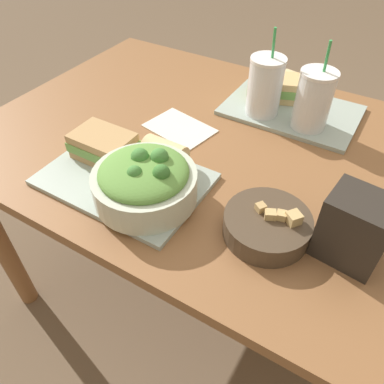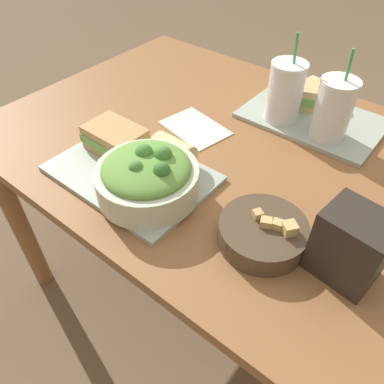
{
  "view_description": "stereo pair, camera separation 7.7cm",
  "coord_description": "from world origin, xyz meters",
  "px_view_note": "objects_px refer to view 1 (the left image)",
  "views": [
    {
      "loc": [
        0.35,
        -0.73,
        1.29
      ],
      "look_at": [
        0.05,
        -0.25,
        0.76
      ],
      "focal_mm": 35.0,
      "sensor_mm": 36.0,
      "label": 1
    },
    {
      "loc": [
        0.41,
        -0.68,
        1.29
      ],
      "look_at": [
        0.05,
        -0.25,
        0.76
      ],
      "focal_mm": 35.0,
      "sensor_mm": 36.0,
      "label": 2
    }
  ],
  "objects_px": {
    "baguette_far": "(295,84)",
    "napkin_folded": "(179,129)",
    "baguette_near": "(165,153)",
    "sandwich_far": "(273,87)",
    "drink_cup_red": "(313,102)",
    "drink_cup_dark": "(265,88)",
    "sandwich_near": "(104,146)",
    "soup_bowl": "(267,225)",
    "chip_bag": "(355,229)",
    "salad_bowl": "(145,181)"
  },
  "relations": [
    {
      "from": "chip_bag",
      "to": "drink_cup_red",
      "type": "bearing_deg",
      "value": 124.86
    },
    {
      "from": "sandwich_near",
      "to": "sandwich_far",
      "type": "bearing_deg",
      "value": 63.76
    },
    {
      "from": "salad_bowl",
      "to": "drink_cup_red",
      "type": "height_order",
      "value": "drink_cup_red"
    },
    {
      "from": "chip_bag",
      "to": "napkin_folded",
      "type": "bearing_deg",
      "value": 165.71
    },
    {
      "from": "soup_bowl",
      "to": "napkin_folded",
      "type": "distance_m",
      "value": 0.42
    },
    {
      "from": "sandwich_near",
      "to": "napkin_folded",
      "type": "distance_m",
      "value": 0.23
    },
    {
      "from": "drink_cup_dark",
      "to": "napkin_folded",
      "type": "xyz_separation_m",
      "value": [
        -0.17,
        -0.18,
        -0.09
      ]
    },
    {
      "from": "soup_bowl",
      "to": "sandwich_far",
      "type": "height_order",
      "value": "sandwich_far"
    },
    {
      "from": "salad_bowl",
      "to": "baguette_near",
      "type": "xyz_separation_m",
      "value": [
        -0.03,
        0.12,
        -0.02
      ]
    },
    {
      "from": "salad_bowl",
      "to": "sandwich_near",
      "type": "bearing_deg",
      "value": 159.08
    },
    {
      "from": "soup_bowl",
      "to": "napkin_folded",
      "type": "bearing_deg",
      "value": 147.41
    },
    {
      "from": "baguette_near",
      "to": "drink_cup_red",
      "type": "height_order",
      "value": "drink_cup_red"
    },
    {
      "from": "soup_bowl",
      "to": "baguette_near",
      "type": "xyz_separation_m",
      "value": [
        -0.29,
        0.07,
        0.02
      ]
    },
    {
      "from": "baguette_far",
      "to": "baguette_near",
      "type": "bearing_deg",
      "value": 177.95
    },
    {
      "from": "soup_bowl",
      "to": "chip_bag",
      "type": "relative_size",
      "value": 1.23
    },
    {
      "from": "baguette_far",
      "to": "drink_cup_red",
      "type": "relative_size",
      "value": 0.4
    },
    {
      "from": "drink_cup_red",
      "to": "chip_bag",
      "type": "xyz_separation_m",
      "value": [
        0.2,
        -0.37,
        -0.01
      ]
    },
    {
      "from": "soup_bowl",
      "to": "sandwich_near",
      "type": "bearing_deg",
      "value": 177.63
    },
    {
      "from": "sandwich_near",
      "to": "drink_cup_red",
      "type": "distance_m",
      "value": 0.55
    },
    {
      "from": "salad_bowl",
      "to": "drink_cup_dark",
      "type": "relative_size",
      "value": 0.93
    },
    {
      "from": "drink_cup_dark",
      "to": "drink_cup_red",
      "type": "relative_size",
      "value": 1.02
    },
    {
      "from": "baguette_near",
      "to": "chip_bag",
      "type": "relative_size",
      "value": 0.74
    },
    {
      "from": "baguette_near",
      "to": "baguette_far",
      "type": "bearing_deg",
      "value": -15.09
    },
    {
      "from": "napkin_folded",
      "to": "salad_bowl",
      "type": "bearing_deg",
      "value": -71.66
    },
    {
      "from": "soup_bowl",
      "to": "drink_cup_red",
      "type": "distance_m",
      "value": 0.41
    },
    {
      "from": "chip_bag",
      "to": "sandwich_far",
      "type": "bearing_deg",
      "value": 132.85
    },
    {
      "from": "soup_bowl",
      "to": "drink_cup_dark",
      "type": "relative_size",
      "value": 0.72
    },
    {
      "from": "salad_bowl",
      "to": "baguette_far",
      "type": "bearing_deg",
      "value": 79.17
    },
    {
      "from": "baguette_near",
      "to": "sandwich_far",
      "type": "distance_m",
      "value": 0.44
    },
    {
      "from": "baguette_far",
      "to": "napkin_folded",
      "type": "height_order",
      "value": "baguette_far"
    },
    {
      "from": "soup_bowl",
      "to": "drink_cup_red",
      "type": "xyz_separation_m",
      "value": [
        -0.05,
        0.41,
        0.06
      ]
    },
    {
      "from": "drink_cup_dark",
      "to": "soup_bowl",
      "type": "bearing_deg",
      "value": -65.38
    },
    {
      "from": "sandwich_far",
      "to": "napkin_folded",
      "type": "bearing_deg",
      "value": -140.29
    },
    {
      "from": "drink_cup_red",
      "to": "napkin_folded",
      "type": "xyz_separation_m",
      "value": [
        -0.3,
        -0.18,
        -0.08
      ]
    },
    {
      "from": "baguette_near",
      "to": "drink_cup_dark",
      "type": "height_order",
      "value": "drink_cup_dark"
    },
    {
      "from": "sandwich_far",
      "to": "drink_cup_dark",
      "type": "xyz_separation_m",
      "value": [
        0.01,
        -0.1,
        0.04
      ]
    },
    {
      "from": "salad_bowl",
      "to": "drink_cup_dark",
      "type": "bearing_deg",
      "value": 80.62
    },
    {
      "from": "soup_bowl",
      "to": "baguette_near",
      "type": "bearing_deg",
      "value": 166.47
    },
    {
      "from": "baguette_near",
      "to": "napkin_folded",
      "type": "xyz_separation_m",
      "value": [
        -0.06,
        0.15,
        -0.04
      ]
    },
    {
      "from": "chip_bag",
      "to": "sandwich_near",
      "type": "bearing_deg",
      "value": -171.86
    },
    {
      "from": "sandwich_far",
      "to": "chip_bag",
      "type": "bearing_deg",
      "value": -74.62
    },
    {
      "from": "baguette_far",
      "to": "chip_bag",
      "type": "xyz_separation_m",
      "value": [
        0.29,
        -0.53,
        0.03
      ]
    },
    {
      "from": "sandwich_far",
      "to": "napkin_folded",
      "type": "relative_size",
      "value": 0.87
    },
    {
      "from": "sandwich_far",
      "to": "drink_cup_red",
      "type": "relative_size",
      "value": 0.73
    },
    {
      "from": "salad_bowl",
      "to": "drink_cup_dark",
      "type": "height_order",
      "value": "drink_cup_dark"
    },
    {
      "from": "baguette_near",
      "to": "drink_cup_red",
      "type": "distance_m",
      "value": 0.41
    },
    {
      "from": "sandwich_far",
      "to": "drink_cup_red",
      "type": "xyz_separation_m",
      "value": [
        0.14,
        -0.1,
        0.04
      ]
    },
    {
      "from": "drink_cup_dark",
      "to": "napkin_folded",
      "type": "distance_m",
      "value": 0.26
    },
    {
      "from": "sandwich_far",
      "to": "baguette_near",
      "type": "bearing_deg",
      "value": -123.15
    },
    {
      "from": "drink_cup_dark",
      "to": "napkin_folded",
      "type": "bearing_deg",
      "value": -132.38
    }
  ]
}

